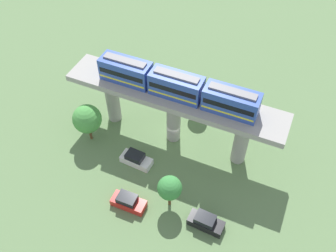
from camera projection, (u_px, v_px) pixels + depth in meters
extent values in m
plane|color=#5B7A4C|center=(173.00, 137.00, 52.37)|extent=(120.00, 120.00, 0.00)
cylinder|color=#999691|center=(241.00, 141.00, 47.04)|extent=(1.90, 1.90, 7.52)
cylinder|color=#999691|center=(174.00, 119.00, 49.58)|extent=(1.90, 1.90, 7.52)
cylinder|color=#999691|center=(113.00, 99.00, 52.12)|extent=(1.90, 1.90, 7.52)
cube|color=#999691|center=(174.00, 96.00, 46.49)|extent=(5.20, 28.85, 0.80)
cube|color=#2D4CA5|center=(231.00, 102.00, 43.12)|extent=(2.60, 6.60, 3.00)
cube|color=black|center=(231.00, 100.00, 42.93)|extent=(2.64, 6.07, 0.70)
cube|color=yellow|center=(230.00, 106.00, 43.67)|extent=(2.64, 6.34, 0.24)
cube|color=slate|center=(233.00, 91.00, 41.91)|extent=(1.10, 5.61, 0.24)
cube|color=#2D4CA5|center=(176.00, 86.00, 45.00)|extent=(2.60, 6.60, 3.00)
cube|color=black|center=(176.00, 84.00, 44.81)|extent=(2.64, 6.07, 0.70)
cube|color=yellow|center=(176.00, 90.00, 45.56)|extent=(2.64, 6.34, 0.24)
cube|color=slate|center=(177.00, 75.00, 43.80)|extent=(1.10, 5.61, 0.24)
cube|color=#2D4CA5|center=(126.00, 71.00, 46.88)|extent=(2.60, 6.60, 3.00)
cube|color=black|center=(126.00, 69.00, 46.70)|extent=(2.64, 6.07, 0.70)
cube|color=yellow|center=(126.00, 75.00, 47.44)|extent=(2.64, 6.34, 0.24)
cube|color=slate|center=(125.00, 60.00, 45.68)|extent=(1.10, 5.61, 0.24)
cube|color=white|center=(136.00, 160.00, 48.99)|extent=(2.01, 4.29, 1.00)
cube|color=black|center=(135.00, 156.00, 48.38)|extent=(1.76, 2.38, 0.76)
cube|color=red|center=(129.00, 203.00, 44.71)|extent=(1.88, 4.23, 1.00)
cube|color=black|center=(127.00, 199.00, 44.10)|extent=(1.68, 2.33, 0.76)
cube|color=black|center=(206.00, 223.00, 42.94)|extent=(1.98, 4.28, 1.00)
cube|color=black|center=(205.00, 219.00, 42.32)|extent=(1.74, 2.37, 0.76)
cylinder|color=brown|center=(197.00, 108.00, 54.67)|extent=(0.36, 0.36, 2.33)
sphere|color=#38843D|center=(198.00, 98.00, 53.23)|extent=(2.82, 2.82, 2.82)
cylinder|color=brown|center=(170.00, 198.00, 44.14)|extent=(0.36, 0.36, 2.81)
sphere|color=#38843D|center=(170.00, 188.00, 42.50)|extent=(2.91, 2.91, 2.91)
cylinder|color=brown|center=(90.00, 131.00, 51.12)|extent=(0.36, 0.36, 2.94)
sphere|color=#479342|center=(87.00, 119.00, 49.23)|extent=(3.92, 3.92, 3.92)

